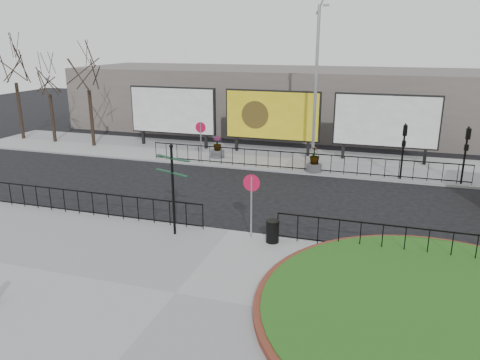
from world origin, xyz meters
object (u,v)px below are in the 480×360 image
at_px(lamp_post, 316,85).
at_px(planter_a, 217,150).
at_px(litter_bin, 273,231).
at_px(planter_b, 314,161).
at_px(fingerpost_sign, 173,181).
at_px(billboard_mid, 272,116).

height_order(lamp_post, planter_a, lamp_post).
bearing_deg(planter_a, litter_bin, -60.95).
height_order(lamp_post, planter_b, lamp_post).
bearing_deg(planter_b, fingerpost_sign, -109.80).
bearing_deg(lamp_post, planter_a, -178.81).
distance_m(lamp_post, planter_b, 4.43).
distance_m(planter_a, planter_b, 6.52).
relative_size(lamp_post, planter_b, 6.28).
height_order(lamp_post, litter_bin, lamp_post).
bearing_deg(litter_bin, planter_a, 119.05).
distance_m(litter_bin, planter_b, 10.00).
bearing_deg(fingerpost_sign, planter_a, 126.94).
height_order(fingerpost_sign, planter_a, fingerpost_sign).
bearing_deg(planter_b, litter_bin, -89.86).
xyz_separation_m(fingerpost_sign, litter_bin, (3.77, 0.40, -1.71)).
bearing_deg(billboard_mid, planter_a, -145.03).
bearing_deg(fingerpost_sign, litter_bin, 30.60).
xyz_separation_m(billboard_mid, litter_bin, (3.38, -13.57, -2.05)).
bearing_deg(fingerpost_sign, planter_b, 94.76).
xyz_separation_m(lamp_post, fingerpost_sign, (-3.40, -12.00, -2.57)).
relative_size(lamp_post, planter_a, 6.78).
bearing_deg(planter_b, billboard_mid, 133.17).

